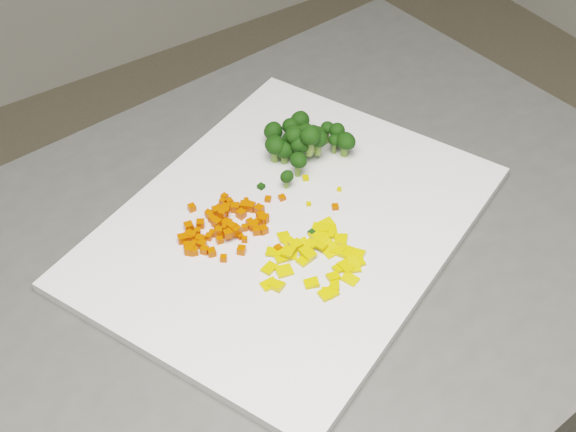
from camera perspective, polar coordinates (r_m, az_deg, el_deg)
cutting_board at (r=0.95m, az=0.00°, el=-0.70°), size 0.57×0.52×0.01m
carrot_pile at (r=0.93m, az=-4.72°, el=-0.32°), size 0.10×0.10×0.03m
pepper_pile at (r=0.90m, az=1.50°, el=-2.72°), size 0.12×0.12×0.02m
broccoli_pile at (r=1.01m, az=1.69°, el=5.22°), size 0.13×0.13×0.06m
carrot_cube_0 at (r=0.97m, az=-4.19°, el=1.03°), size 0.01×0.01×0.01m
carrot_cube_1 at (r=0.96m, az=-5.10°, el=0.35°), size 0.01×0.01×0.01m
carrot_cube_2 at (r=0.92m, az=-7.00°, el=-2.42°), size 0.01×0.01×0.01m
carrot_cube_3 at (r=0.94m, az=-2.70°, el=-0.47°), size 0.01×0.01×0.01m
carrot_cube_4 at (r=0.96m, az=-2.07°, el=0.48°), size 0.01×0.01×0.01m
carrot_cube_5 at (r=0.94m, az=-7.03°, el=-1.26°), size 0.01×0.01×0.01m
carrot_cube_6 at (r=0.93m, az=-6.17°, el=-1.76°), size 0.01×0.01×0.01m
carrot_cube_7 at (r=0.92m, az=-3.11°, el=-1.68°), size 0.01×0.01×0.01m
carrot_cube_8 at (r=0.94m, az=-6.25°, el=-0.56°), size 0.01×0.01×0.01m
carrot_cube_9 at (r=0.93m, az=-7.05°, el=-1.52°), size 0.01×0.01×0.01m
carrot_cube_10 at (r=0.93m, az=-2.26°, el=-1.06°), size 0.01×0.01×0.01m
carrot_cube_11 at (r=0.95m, az=-4.70°, el=-0.02°), size 0.01×0.01×0.01m
carrot_cube_12 at (r=0.97m, az=-6.86°, el=0.60°), size 0.01×0.01×0.01m
carrot_cube_13 at (r=0.92m, az=-6.88°, el=-2.16°), size 0.01×0.01×0.01m
carrot_cube_14 at (r=0.95m, az=-3.35°, el=0.14°), size 0.01×0.01×0.01m
carrot_cube_15 at (r=0.93m, az=-6.28°, el=-1.66°), size 0.01×0.01×0.01m
carrot_cube_16 at (r=0.93m, az=-4.48°, el=-0.81°), size 0.01×0.01×0.01m
carrot_cube_17 at (r=0.93m, az=-4.93°, el=-1.06°), size 0.01×0.01×0.01m
carrot_cube_18 at (r=0.96m, az=-3.78°, el=0.60°), size 0.01×0.01×0.01m
carrot_cube_19 at (r=0.96m, az=-4.20°, el=0.69°), size 0.01×0.01×0.01m
carrot_cube_20 at (r=0.95m, az=-5.39°, el=-0.23°), size 0.01×0.01×0.01m
carrot_cube_21 at (r=0.93m, az=-4.01°, el=-0.79°), size 0.01×0.01×0.01m
carrot_cube_22 at (r=0.94m, az=-5.09°, el=-0.49°), size 0.01×0.01×0.01m
carrot_cube_23 at (r=0.94m, az=-6.46°, el=-1.11°), size 0.01×0.01×0.01m
carrot_cube_24 at (r=0.94m, az=-1.81°, el=-0.24°), size 0.01×0.01×0.01m
carrot_cube_25 at (r=0.97m, az=-4.67°, el=1.04°), size 0.01×0.01×0.01m
carrot_cube_26 at (r=0.94m, az=-2.18°, el=-0.44°), size 0.01×0.01×0.01m
carrot_cube_27 at (r=0.94m, az=-1.76°, el=-0.23°), size 0.01×0.01×0.01m
carrot_cube_28 at (r=0.94m, az=-3.10°, el=-0.84°), size 0.01×0.01×0.01m
carrot_cube_29 at (r=0.94m, az=-7.08°, el=-0.76°), size 0.01×0.01×0.01m
carrot_cube_30 at (r=0.93m, az=-5.66°, el=-1.49°), size 0.01×0.01×0.01m
carrot_cube_31 at (r=0.96m, az=-5.70°, el=0.23°), size 0.01×0.01×0.01m
carrot_cube_32 at (r=0.96m, az=-3.12°, el=0.71°), size 0.01×0.01×0.01m
carrot_cube_33 at (r=0.94m, az=-2.42°, el=-0.72°), size 0.01×0.01×0.01m
carrot_cube_34 at (r=0.92m, az=-7.19°, el=-2.12°), size 0.01×0.01×0.01m
carrot_cube_35 at (r=0.93m, az=-3.42°, el=-1.44°), size 0.01×0.01×0.01m
carrot_cube_36 at (r=0.95m, az=-4.44°, el=0.35°), size 0.01×0.01×0.01m
carrot_cube_37 at (r=0.91m, az=-3.33°, el=-2.44°), size 0.01×0.01×0.01m
carrot_cube_38 at (r=0.96m, az=-4.99°, el=0.43°), size 0.01×0.01×0.01m
carrot_cube_39 at (r=0.93m, az=-1.76°, el=-0.99°), size 0.01×0.01×0.01m
carrot_cube_40 at (r=0.92m, az=-4.32°, el=-1.28°), size 0.01×0.01×0.01m
carrot_cube_41 at (r=0.93m, az=-5.40°, el=-1.22°), size 0.01×0.01×0.01m
carrot_cube_42 at (r=0.94m, az=-4.70°, el=0.18°), size 0.01×0.01×0.01m
carrot_cube_43 at (r=0.96m, az=-5.29°, el=0.18°), size 0.01×0.01×0.01m
carrot_cube_44 at (r=0.96m, az=-2.70°, el=0.67°), size 0.01×0.01×0.01m
carrot_cube_45 at (r=0.95m, az=-1.97°, el=0.06°), size 0.01×0.01×0.01m
carrot_cube_46 at (r=0.96m, az=-4.66°, el=0.26°), size 0.01×0.01×0.01m
carrot_cube_47 at (r=0.91m, az=-4.60°, el=-3.01°), size 0.01×0.01×0.01m
carrot_cube_48 at (r=0.93m, az=-6.59°, el=-1.93°), size 0.01×0.01×0.01m
carrot_cube_49 at (r=0.92m, az=-6.11°, el=-2.03°), size 0.01×0.01×0.01m
carrot_cube_50 at (r=0.93m, az=-7.26°, el=-1.51°), size 0.01×0.01×0.01m
carrot_cube_51 at (r=0.92m, az=-3.74°, el=-1.00°), size 0.01×0.01×0.01m
carrot_cube_52 at (r=0.94m, az=-4.37°, el=-0.58°), size 0.01×0.01×0.01m
carrot_cube_53 at (r=0.91m, az=-5.44°, el=-2.58°), size 0.01×0.01×0.01m
carrot_cube_54 at (r=0.93m, az=-4.73°, el=-1.37°), size 0.01×0.01×0.01m
carrot_cube_55 at (r=0.94m, az=-5.10°, el=-0.67°), size 0.01×0.01×0.01m
carrot_cube_56 at (r=0.93m, az=-6.56°, el=-1.56°), size 0.01×0.01×0.01m
carrot_cube_57 at (r=0.93m, az=-4.89°, el=-1.71°), size 0.01×0.01×0.01m
carrot_cube_58 at (r=0.93m, az=-7.54°, el=-1.62°), size 0.01×0.01×0.01m
carrot_cube_59 at (r=0.92m, az=-4.05°, el=-1.14°), size 0.01×0.01×0.01m
carrot_cube_60 at (r=0.93m, az=-6.15°, el=-1.59°), size 0.01×0.01×0.01m
carrot_cube_61 at (r=0.94m, az=-2.63°, el=-0.76°), size 0.01×0.01×0.01m
carrot_cube_62 at (r=0.92m, az=-4.08°, el=-1.03°), size 0.01×0.01×0.01m
carrot_cube_63 at (r=0.95m, az=-1.63°, el=-0.11°), size 0.01×0.01×0.01m
carrot_cube_64 at (r=0.98m, az=-4.54°, el=1.36°), size 0.01×0.01×0.01m
carrot_cube_65 at (r=0.92m, az=-6.69°, el=-2.52°), size 0.01×0.01×0.01m
carrot_cube_66 at (r=0.92m, az=-5.95°, el=-2.42°), size 0.01×0.01×0.01m
carrot_cube_67 at (r=0.95m, az=-5.57°, el=0.05°), size 0.01×0.01×0.01m
carrot_cube_68 at (r=0.93m, az=-6.84°, el=-1.40°), size 0.01×0.01×0.01m
carrot_cube_69 at (r=0.96m, az=-4.47°, el=0.53°), size 0.01×0.01×0.01m
pepper_chunk_0 at (r=0.88m, az=-1.35°, el=-4.87°), size 0.02×0.01×0.01m
pepper_chunk_1 at (r=0.90m, az=4.72°, el=-3.48°), size 0.02×0.02×0.01m
pepper_chunk_2 at (r=0.87m, az=2.82°, el=-5.49°), size 0.02×0.02×0.01m
pepper_chunk_3 at (r=0.91m, az=0.11°, el=-2.68°), size 0.02×0.02×0.01m
pepper_chunk_4 at (r=0.91m, az=-1.06°, el=-2.58°), size 0.02×0.02×0.01m
pepper_chunk_5 at (r=0.92m, az=0.03°, el=-1.82°), size 0.02×0.01×0.01m
pepper_chunk_6 at (r=0.94m, az=2.78°, el=-0.57°), size 0.02×0.02×0.01m
pepper_chunk_7 at (r=0.89m, az=-0.27°, el=-3.92°), size 0.02×0.02×0.01m
pepper_chunk_8 at (r=0.91m, az=3.00°, el=-2.41°), size 0.02×0.02×0.01m
pepper_chunk_9 at (r=0.94m, az=2.37°, el=-0.87°), size 0.02×0.03×0.01m
pepper_chunk_10 at (r=0.90m, az=-1.33°, el=-3.72°), size 0.02×0.02×0.00m
pepper_chunk_11 at (r=0.93m, az=3.78°, el=-1.66°), size 0.02×0.02×0.01m
pepper_chunk_12 at (r=0.89m, az=4.43°, el=-4.50°), size 0.02×0.02×0.01m
pepper_chunk_13 at (r=0.93m, az=2.17°, el=-1.39°), size 0.02×0.02×0.00m
pepper_chunk_14 at (r=0.91m, az=0.55°, el=-2.02°), size 0.01×0.01×0.01m
pepper_chunk_15 at (r=0.93m, az=-0.27°, el=-1.51°), size 0.02×0.02×0.01m
pepper_chunk_16 at (r=0.91m, az=4.95°, el=-2.79°), size 0.02×0.02×0.01m
pepper_chunk_17 at (r=0.94m, az=2.94°, el=-1.02°), size 0.02×0.02×0.01m
pepper_chunk_18 at (r=0.91m, az=1.65°, el=-1.99°), size 0.02×0.02×0.00m
pepper_chunk_19 at (r=0.90m, az=1.22°, el=-3.11°), size 0.02×0.02×0.01m
pepper_chunk_20 at (r=0.90m, az=0.03°, el=-2.55°), size 0.02×0.02×0.01m
pepper_chunk_21 at (r=0.93m, az=2.79°, el=-1.15°), size 0.03×0.03×0.01m
pepper_chunk_22 at (r=0.91m, az=3.52°, el=-2.46°), size 0.02×0.02×0.01m
pepper_chunk_23 at (r=0.91m, az=4.69°, el=-2.89°), size 0.02×0.02×0.01m
pepper_chunk_24 at (r=0.88m, az=1.68°, el=-4.79°), size 0.02×0.02×0.01m
pepper_chunk_25 at (r=0.92m, az=2.45°, el=-1.86°), size 0.02×0.01×0.01m
pepper_chunk_26 at (r=0.88m, az=-0.83°, el=-4.94°), size 0.02×0.02×0.01m
pepper_chunk_27 at (r=0.90m, az=3.71°, el=-3.71°), size 0.02×0.01×0.01m
pepper_chunk_28 at (r=0.92m, az=1.07°, el=-2.02°), size 0.01×0.01×0.01m
pepper_chunk_29 at (r=0.91m, az=4.09°, el=-2.53°), size 0.02×0.02×0.01m
pepper_chunk_30 at (r=0.89m, az=3.23°, el=-4.33°), size 0.02×0.01×0.01m
pepper_chunk_31 at (r=0.90m, az=4.19°, el=-3.62°), size 0.02×0.02×0.01m
pepper_chunk_32 at (r=0.91m, az=4.86°, el=-3.18°), size 0.02×0.02×0.01m
pepper_chunk_33 at (r=0.90m, az=1.40°, el=-2.62°), size 0.02×0.02×0.01m
pepper_chunk_34 at (r=0.87m, az=2.88°, el=-5.51°), size 0.02×0.02×0.00m
pepper_chunk_35 at (r=0.91m, az=-0.55°, el=-2.87°), size 0.02×0.02×0.01m
pepper_chunk_36 at (r=0.88m, az=3.32°, el=-4.85°), size 0.02×0.02×0.01m
pepper_chunk_37 at (r=0.91m, az=2.18°, el=-2.05°), size 0.02×0.02×0.01m
broccoli_floret_0 at (r=1.04m, az=0.34°, el=5.59°), size 0.03×0.03×0.03m
broccoli_floret_1 at (r=1.01m, az=0.41°, el=5.45°), size 0.03×0.03×0.03m
broccoli_floret_2 at (r=1.01m, az=1.76°, el=5.51°), size 0.03×0.03×0.03m
broccoli_floret_3 at (r=1.04m, az=0.78°, el=5.58°), size 0.02×0.02×0.03m
broccoli_floret_4 at (r=1.05m, az=2.78°, el=5.92°), size 0.02×0.02×0.03m
broccoli_floret_5 at (r=1.04m, az=2.08°, el=5.55°), size 0.03×0.03×0.03m
broccoli_floret_6 at (r=1.04m, az=3.45°, el=5.71°), size 0.03×0.03×0.03m
broccoli_floret_7 at (r=1.04m, az=0.45°, el=5.39°), size 0.02×0.02×0.02m
broccoli_floret_8 at (r=1.01m, az=1.75°, el=5.35°), size 0.03×0.03×0.03m
broccoli_floret_9 at (r=1.03m, az=3.29°, el=5.09°), size 0.02×0.02×0.03m
broccoli_floret_10 at (r=1.06m, az=0.81°, el=6.57°), size 0.04×0.04×0.03m
broccoli_floret_11 at (r=1.01m, az=0.85°, el=4.74°), size 0.04×0.04×0.04m
broccoli_floret_12 at (r=1.06m, az=0.38°, el=6.06°), size 0.02×0.02×0.02m
broccoli_floret_13 at (r=1.03m, az=0.10°, el=5.14°), size 0.03×0.03×0.03m
broccoli_floret_14 at (r=1.02m, az=-0.27°, el=4.49°), size 0.03×0.03×0.03m
broccoli_floret_15 at (r=1.03m, az=4.07°, el=5.04°), size 0.03×0.03×0.03m
broccoli_floret_16 at (r=1.02m, az=-0.96°, el=4.72°), size 0.04×0.04×0.04m
broccoli_floret_17 at (r=0.98m, az=-0.11°, el=2.58°), size 0.02×0.02×0.02m
broccoli_floret_18 at (r=1.00m, az=0.70°, el=3.63°), size 0.03×0.03×0.03m
broccoli_floret_19 at (r=1.05m, az=0.14°, el=6.13°), size 0.03×0.03×0.03m
broccoli_floret_20 at (r=1.01m, az=2.15°, el=5.17°), size 0.03×0.03×0.03m
broccoli_floret_21 at (r=1.00m, az=1.55°, el=5.30°), size 0.04×0.04×0.04m
broccoli_floret_22 at (r=1.04m, az=1.21°, el=5.70°), size 0.03×0.03×0.03m
broccoli_floret_23 at (r=1.05m, az=-1.10°, el=5.83°), size 0.04×0.04×0.03m
broccoli_floret_24 at (r=1.03m, az=3.99°, el=5.02°), size 0.03×0.03×0.03m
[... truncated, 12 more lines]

